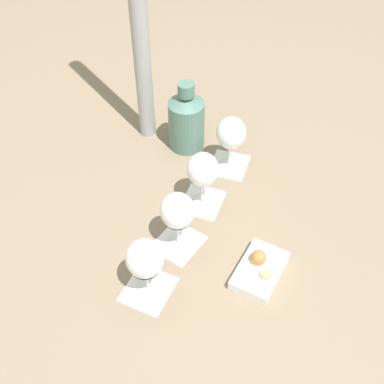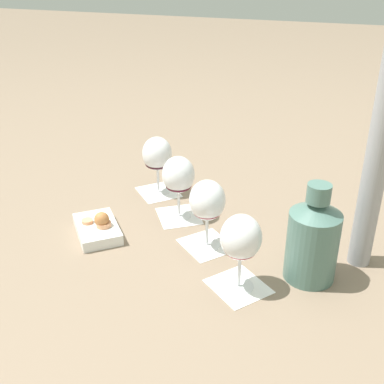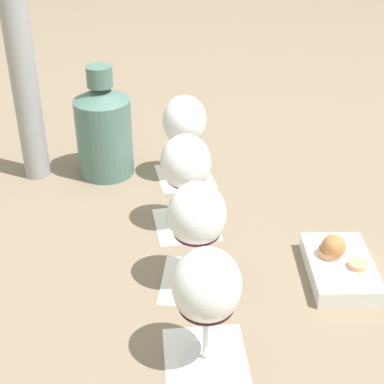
# 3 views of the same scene
# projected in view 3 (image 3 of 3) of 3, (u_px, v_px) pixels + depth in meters

# --- Properties ---
(ground_plane) EXTENTS (8.00, 8.00, 0.00)m
(ground_plane) POSITION_uv_depth(u_px,v_px,m) (190.00, 249.00, 0.93)
(ground_plane) COLOR #7F6B56
(tasting_card_0) EXTENTS (0.15, 0.15, 0.00)m
(tasting_card_0) POSITION_uv_depth(u_px,v_px,m) (185.00, 176.00, 1.13)
(tasting_card_0) COLOR white
(tasting_card_0) RESTS_ON ground_plane
(tasting_card_1) EXTENTS (0.15, 0.15, 0.00)m
(tasting_card_1) POSITION_uv_depth(u_px,v_px,m) (186.00, 224.00, 0.99)
(tasting_card_1) COLOR white
(tasting_card_1) RESTS_ON ground_plane
(tasting_card_2) EXTENTS (0.15, 0.15, 0.00)m
(tasting_card_2) POSITION_uv_depth(u_px,v_px,m) (197.00, 281.00, 0.86)
(tasting_card_2) COLOR white
(tasting_card_2) RESTS_ON ground_plane
(tasting_card_3) EXTENTS (0.15, 0.15, 0.00)m
(tasting_card_3) POSITION_uv_depth(u_px,v_px,m) (205.00, 358.00, 0.73)
(tasting_card_3) COLOR white
(tasting_card_3) RESTS_ON ground_plane
(wine_glass_0) EXTENTS (0.08, 0.08, 0.16)m
(wine_glass_0) POSITION_uv_depth(u_px,v_px,m) (185.00, 124.00, 1.08)
(wine_glass_0) COLOR white
(wine_glass_0) RESTS_ON tasting_card_0
(wine_glass_1) EXTENTS (0.08, 0.08, 0.16)m
(wine_glass_1) POSITION_uv_depth(u_px,v_px,m) (186.00, 167.00, 0.94)
(wine_glass_1) COLOR white
(wine_glass_1) RESTS_ON tasting_card_1
(wine_glass_2) EXTENTS (0.08, 0.08, 0.16)m
(wine_glass_2) POSITION_uv_depth(u_px,v_px,m) (197.00, 219.00, 0.81)
(wine_glass_2) COLOR white
(wine_glass_2) RESTS_ON tasting_card_2
(wine_glass_3) EXTENTS (0.08, 0.08, 0.16)m
(wine_glass_3) POSITION_uv_depth(u_px,v_px,m) (207.00, 290.00, 0.68)
(wine_glass_3) COLOR white
(wine_glass_3) RESTS_ON tasting_card_3
(ceramic_vase) EXTENTS (0.11, 0.11, 0.21)m
(ceramic_vase) POSITION_uv_depth(u_px,v_px,m) (104.00, 129.00, 1.10)
(ceramic_vase) COLOR #4C7066
(ceramic_vase) RESTS_ON ground_plane
(snack_dish) EXTENTS (0.17, 0.17, 0.06)m
(snack_dish) POSITION_uv_depth(u_px,v_px,m) (339.00, 266.00, 0.87)
(snack_dish) COLOR white
(snack_dish) RESTS_ON ground_plane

